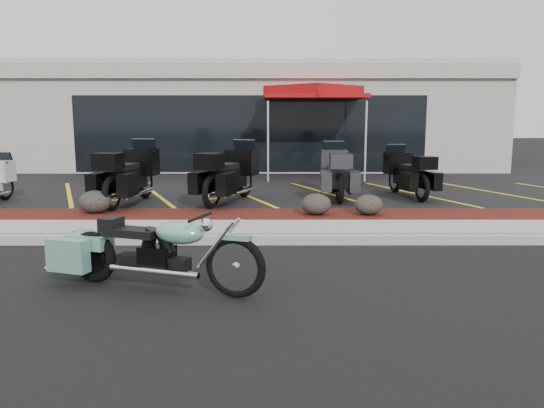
{
  "coord_description": "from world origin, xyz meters",
  "views": [
    {
      "loc": [
        0.73,
        -7.69,
        2.09
      ],
      "look_at": [
        0.74,
        1.2,
        0.62
      ],
      "focal_mm": 35.0,
      "sensor_mm": 36.0,
      "label": 1
    }
  ],
  "objects_px": {
    "touring_white": "(4,176)",
    "hero_cruiser": "(235,258)",
    "popup_canopy": "(314,94)",
    "traffic_cone": "(222,174)"
  },
  "relations": [
    {
      "from": "touring_white",
      "to": "popup_canopy",
      "type": "relative_size",
      "value": 0.57
    },
    {
      "from": "touring_white",
      "to": "traffic_cone",
      "type": "height_order",
      "value": "touring_white"
    },
    {
      "from": "touring_white",
      "to": "hero_cruiser",
      "type": "bearing_deg",
      "value": -126.74
    },
    {
      "from": "traffic_cone",
      "to": "popup_canopy",
      "type": "height_order",
      "value": "popup_canopy"
    },
    {
      "from": "touring_white",
      "to": "traffic_cone",
      "type": "xyz_separation_m",
      "value": [
        4.73,
        3.86,
        -0.37
      ]
    },
    {
      "from": "hero_cruiser",
      "to": "traffic_cone",
      "type": "distance_m",
      "value": 10.31
    },
    {
      "from": "popup_canopy",
      "to": "traffic_cone",
      "type": "bearing_deg",
      "value": -163.09
    },
    {
      "from": "hero_cruiser",
      "to": "popup_canopy",
      "type": "distance_m",
      "value": 11.84
    },
    {
      "from": "hero_cruiser",
      "to": "touring_white",
      "type": "height_order",
      "value": "touring_white"
    },
    {
      "from": "traffic_cone",
      "to": "popup_canopy",
      "type": "distance_m",
      "value": 3.97
    }
  ]
}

